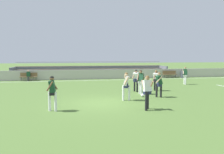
{
  "coord_description": "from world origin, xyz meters",
  "views": [
    {
      "loc": [
        -1.5,
        -11.17,
        2.62
      ],
      "look_at": [
        1.29,
        3.41,
        1.15
      ],
      "focal_mm": 32.14,
      "sensor_mm": 36.0,
      "label": 1
    }
  ],
  "objects": [
    {
      "name": "trash_bin",
      "position": [
        12.15,
        12.06,
        0.41
      ],
      "size": [
        0.57,
        0.57,
        0.82
      ],
      "primitive_type": "cylinder",
      "color": "#3D424C",
      "rests_on": "ground"
    },
    {
      "name": "field_line_sideline",
      "position": [
        0.0,
        11.36,
        0.0
      ],
      "size": [
        44.0,
        0.12,
        0.01
      ],
      "primitive_type": "cube",
      "color": "white",
      "rests_on": "ground"
    },
    {
      "name": "player_dark_deep_cover",
      "position": [
        3.94,
        0.97,
        0.98
      ],
      "size": [
        0.58,
        0.44,
        1.65
      ],
      "color": "black",
      "rests_on": "ground"
    },
    {
      "name": "bleacher_stand",
      "position": [
        1.0,
        14.78,
        0.81
      ],
      "size": [
        19.53,
        2.86,
        2.0
      ],
      "color": "#897051",
      "rests_on": "ground"
    },
    {
      "name": "player_white_challenging",
      "position": [
        4.78,
        3.39,
        0.95
      ],
      "size": [
        0.64,
        0.51,
        1.61
      ],
      "color": "black",
      "rests_on": "ground"
    },
    {
      "name": "soccer_ball",
      "position": [
        2.93,
        1.26,
        0.11
      ],
      "size": [
        0.22,
        0.22,
        0.22
      ],
      "primitive_type": "sphere",
      "color": "white",
      "rests_on": "ground"
    },
    {
      "name": "player_white_pressing_high",
      "position": [
        3.12,
        3.32,
        1.0
      ],
      "size": [
        0.75,
        0.53,
        1.68
      ],
      "color": "black",
      "rests_on": "ground"
    },
    {
      "name": "player_dark_on_ball",
      "position": [
        9.0,
        6.3,
        1.02
      ],
      "size": [
        0.64,
        0.43,
        1.7
      ],
      "color": "white",
      "rests_on": "ground"
    },
    {
      "name": "player_white_overlapping",
      "position": [
        1.6,
        0.42,
        1.02
      ],
      "size": [
        0.5,
        0.58,
        1.7
      ],
      "color": "white",
      "rests_on": "ground"
    },
    {
      "name": "spectator_seated",
      "position": [
        -6.44,
        12.21,
        0.7
      ],
      "size": [
        0.36,
        0.42,
        1.21
      ],
      "color": "#2D2D38",
      "rests_on": "ground"
    },
    {
      "name": "bench_near_wall_gap",
      "position": [
        10.45,
        12.32,
        0.55
      ],
      "size": [
        1.8,
        0.4,
        0.9
      ],
      "color": "brown",
      "rests_on": "ground"
    },
    {
      "name": "player_dark_wide_left",
      "position": [
        3.11,
        2.21,
        1.03
      ],
      "size": [
        0.66,
        0.54,
        1.72
      ],
      "color": "white",
      "rests_on": "ground"
    },
    {
      "name": "bench_far_left",
      "position": [
        -6.44,
        12.32,
        0.55
      ],
      "size": [
        1.8,
        0.4,
        0.9
      ],
      "color": "brown",
      "rests_on": "ground"
    },
    {
      "name": "player_dark_wide_right",
      "position": [
        -2.54,
        -1.24,
        1.03
      ],
      "size": [
        0.52,
        0.47,
        1.72
      ],
      "color": "white",
      "rests_on": "ground"
    },
    {
      "name": "sideline_wall",
      "position": [
        0.0,
        12.69,
        0.56
      ],
      "size": [
        48.0,
        0.16,
        1.13
      ],
      "primitive_type": "cube",
      "color": "#BCB7AD",
      "rests_on": "ground"
    },
    {
      "name": "player_white_dropping_back",
      "position": [
        2.05,
        -1.88,
        1.03
      ],
      "size": [
        0.45,
        0.6,
        1.72
      ],
      "color": "black",
      "rests_on": "ground"
    },
    {
      "name": "ground_plane",
      "position": [
        0.0,
        0.0,
        0.0
      ],
      "size": [
        160.0,
        160.0,
        0.0
      ],
      "primitive_type": "plane",
      "color": "#4C6B30"
    }
  ]
}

